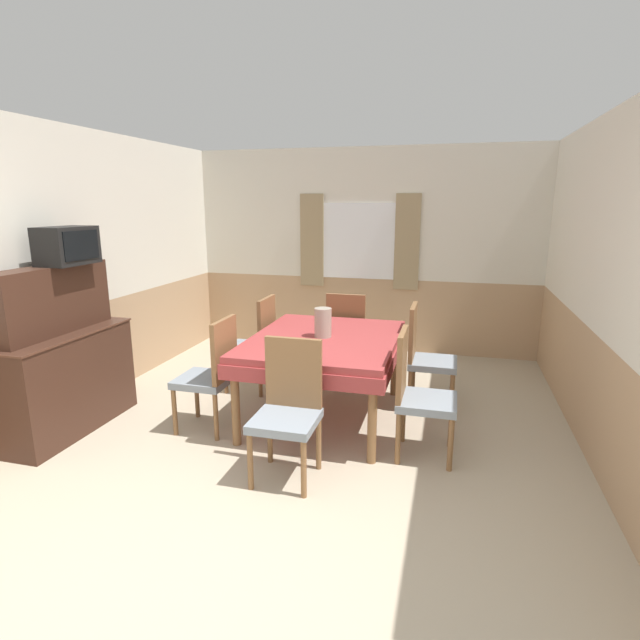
# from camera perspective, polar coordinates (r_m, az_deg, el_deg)

# --- Properties ---
(ground_plane) EXTENTS (16.00, 16.00, 0.00)m
(ground_plane) POSITION_cam_1_polar(r_m,az_deg,el_deg) (3.01, -12.66, -26.83)
(ground_plane) COLOR tan
(wall_back) EXTENTS (4.84, 0.10, 2.60)m
(wall_back) POSITION_cam_1_polar(r_m,az_deg,el_deg) (6.55, 4.87, 7.87)
(wall_back) COLOR silver
(wall_back) RESTS_ON ground_plane
(wall_left) EXTENTS (0.05, 4.80, 2.60)m
(wall_left) POSITION_cam_1_polar(r_m,az_deg,el_deg) (5.44, -23.88, 5.60)
(wall_left) COLOR silver
(wall_left) RESTS_ON ground_plane
(wall_right) EXTENTS (0.05, 4.80, 2.60)m
(wall_right) POSITION_cam_1_polar(r_m,az_deg,el_deg) (4.39, 29.38, 3.44)
(wall_right) COLOR silver
(wall_right) RESTS_ON ground_plane
(dining_table) EXTENTS (1.29, 1.61, 0.76)m
(dining_table) POSITION_cam_1_polar(r_m,az_deg,el_deg) (4.45, 0.51, -3.20)
(dining_table) COLOR #9E3838
(dining_table) RESTS_ON ground_plane
(chair_head_near) EXTENTS (0.44, 0.44, 0.99)m
(chair_head_near) POSITION_cam_1_polar(r_m,az_deg,el_deg) (3.57, -3.63, -9.77)
(chair_head_near) COLOR brown
(chair_head_near) RESTS_ON ground_plane
(chair_left_near) EXTENTS (0.44, 0.44, 0.99)m
(chair_left_near) POSITION_cam_1_polar(r_m,az_deg,el_deg) (4.35, -12.24, -5.79)
(chair_left_near) COLOR brown
(chair_left_near) RESTS_ON ground_plane
(chair_left_far) EXTENTS (0.44, 0.44, 0.99)m
(chair_left_far) POSITION_cam_1_polar(r_m,az_deg,el_deg) (5.20, -7.34, -2.43)
(chair_left_far) COLOR brown
(chair_left_far) RESTS_ON ground_plane
(chair_right_near) EXTENTS (0.44, 0.44, 0.99)m
(chair_right_near) POSITION_cam_1_polar(r_m,az_deg,el_deg) (3.90, 11.07, -7.97)
(chair_right_near) COLOR brown
(chair_right_near) RESTS_ON ground_plane
(chair_head_window) EXTENTS (0.44, 0.44, 0.99)m
(chair_head_window) POSITION_cam_1_polar(r_m,az_deg,el_deg) (5.44, 3.19, -1.63)
(chair_head_window) COLOR brown
(chair_head_window) RESTS_ON ground_plane
(chair_right_far) EXTENTS (0.44, 0.44, 0.99)m
(chair_right_far) POSITION_cam_1_polar(r_m,az_deg,el_deg) (4.83, 11.92, -3.83)
(chair_right_far) COLOR brown
(chair_right_far) RESTS_ON ground_plane
(sideboard) EXTENTS (0.46, 1.26, 1.42)m
(sideboard) POSITION_cam_1_polar(r_m,az_deg,el_deg) (4.76, -27.31, -4.29)
(sideboard) COLOR #3D2319
(sideboard) RESTS_ON ground_plane
(tv) EXTENTS (0.29, 0.48, 0.31)m
(tv) POSITION_cam_1_polar(r_m,az_deg,el_deg) (4.65, -26.93, 7.58)
(tv) COLOR black
(tv) RESTS_ON sideboard
(vase) EXTENTS (0.15, 0.15, 0.26)m
(vase) POSITION_cam_1_polar(r_m,az_deg,el_deg) (4.39, 0.34, -0.29)
(vase) COLOR #A39989
(vase) RESTS_ON dining_table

